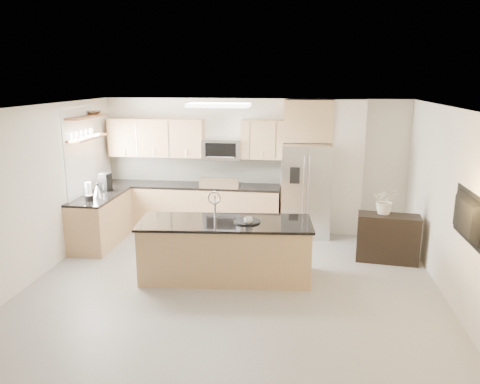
# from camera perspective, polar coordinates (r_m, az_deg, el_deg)

# --- Properties ---
(floor) EXTENTS (6.50, 6.50, 0.00)m
(floor) POSITION_cam_1_polar(r_m,az_deg,el_deg) (6.73, -1.37, -12.64)
(floor) COLOR gray
(floor) RESTS_ON ground
(ceiling) EXTENTS (6.00, 6.50, 0.02)m
(ceiling) POSITION_cam_1_polar(r_m,az_deg,el_deg) (6.04, -1.51, 10.05)
(ceiling) COLOR white
(ceiling) RESTS_ON wall_back
(wall_back) EXTENTS (6.00, 0.02, 2.60)m
(wall_back) POSITION_cam_1_polar(r_m,az_deg,el_deg) (9.40, 1.66, 3.40)
(wall_back) COLOR silver
(wall_back) RESTS_ON floor
(wall_front) EXTENTS (6.00, 0.02, 2.60)m
(wall_front) POSITION_cam_1_polar(r_m,az_deg,el_deg) (3.33, -10.62, -17.06)
(wall_front) COLOR silver
(wall_front) RESTS_ON floor
(wall_left) EXTENTS (0.02, 6.50, 2.60)m
(wall_left) POSITION_cam_1_polar(r_m,az_deg,el_deg) (7.34, -25.25, -0.90)
(wall_left) COLOR silver
(wall_left) RESTS_ON floor
(wall_right) EXTENTS (0.02, 6.50, 2.60)m
(wall_right) POSITION_cam_1_polar(r_m,az_deg,el_deg) (6.52, 25.64, -2.67)
(wall_right) COLOR silver
(wall_right) RESTS_ON floor
(back_counter) EXTENTS (3.55, 0.66, 1.44)m
(back_counter) POSITION_cam_1_polar(r_m,az_deg,el_deg) (9.48, -5.96, -1.71)
(back_counter) COLOR tan
(back_counter) RESTS_ON floor
(left_counter) EXTENTS (0.66, 1.50, 0.92)m
(left_counter) POSITION_cam_1_polar(r_m,az_deg,el_deg) (8.97, -16.65, -3.23)
(left_counter) COLOR tan
(left_counter) RESTS_ON floor
(range) EXTENTS (0.76, 0.64, 1.14)m
(range) POSITION_cam_1_polar(r_m,az_deg,el_deg) (9.35, -2.25, -1.87)
(range) COLOR black
(range) RESTS_ON floor
(upper_cabinets) EXTENTS (3.50, 0.33, 0.75)m
(upper_cabinets) POSITION_cam_1_polar(r_m,az_deg,el_deg) (9.39, -6.41, 6.54)
(upper_cabinets) COLOR tan
(upper_cabinets) RESTS_ON wall_back
(microwave) EXTENTS (0.76, 0.40, 0.40)m
(microwave) POSITION_cam_1_polar(r_m,az_deg,el_deg) (9.23, -2.18, 5.27)
(microwave) COLOR #B9B9BC
(microwave) RESTS_ON upper_cabinets
(refrigerator) EXTENTS (0.92, 0.78, 1.78)m
(refrigerator) POSITION_cam_1_polar(r_m,az_deg,el_deg) (9.07, 8.06, 0.24)
(refrigerator) COLOR #B9B9BC
(refrigerator) RESTS_ON floor
(partition_column) EXTENTS (0.60, 0.30, 2.60)m
(partition_column) POSITION_cam_1_polar(r_m,az_deg,el_deg) (9.25, 12.86, 2.88)
(partition_column) COLOR white
(partition_column) RESTS_ON floor
(window) EXTENTS (0.04, 1.15, 1.65)m
(window) POSITION_cam_1_polar(r_m,az_deg,el_deg) (8.84, -18.97, 4.29)
(window) COLOR white
(window) RESTS_ON wall_left
(shelf_lower) EXTENTS (0.30, 1.20, 0.04)m
(shelf_lower) POSITION_cam_1_polar(r_m,az_deg,el_deg) (8.83, -18.09, 6.32)
(shelf_lower) COLOR brown
(shelf_lower) RESTS_ON wall_left
(shelf_upper) EXTENTS (0.30, 1.20, 0.04)m
(shelf_upper) POSITION_cam_1_polar(r_m,az_deg,el_deg) (8.79, -18.27, 8.70)
(shelf_upper) COLOR brown
(shelf_upper) RESTS_ON wall_left
(ceiling_fixture) EXTENTS (1.00, 0.50, 0.06)m
(ceiling_fixture) POSITION_cam_1_polar(r_m,az_deg,el_deg) (7.68, -2.60, 10.53)
(ceiling_fixture) COLOR white
(ceiling_fixture) RESTS_ON ceiling
(island) EXTENTS (2.66, 1.15, 1.32)m
(island) POSITION_cam_1_polar(r_m,az_deg,el_deg) (7.17, -1.79, -7.01)
(island) COLOR tan
(island) RESTS_ON floor
(credenza) EXTENTS (1.04, 0.53, 0.80)m
(credenza) POSITION_cam_1_polar(r_m,az_deg,el_deg) (8.18, 17.56, -5.39)
(credenza) COLOR black
(credenza) RESTS_ON floor
(cup) EXTENTS (0.14, 0.14, 0.10)m
(cup) POSITION_cam_1_polar(r_m,az_deg,el_deg) (6.89, 1.02, -3.51)
(cup) COLOR white
(cup) RESTS_ON island
(platter) EXTENTS (0.48, 0.48, 0.02)m
(platter) POSITION_cam_1_polar(r_m,az_deg,el_deg) (6.98, 0.85, -3.61)
(platter) COLOR black
(platter) RESTS_ON island
(blender) EXTENTS (0.14, 0.14, 0.33)m
(blender) POSITION_cam_1_polar(r_m,az_deg,el_deg) (8.48, -17.97, -0.07)
(blender) COLOR black
(blender) RESTS_ON left_counter
(kettle) EXTENTS (0.21, 0.21, 0.26)m
(kettle) POSITION_cam_1_polar(r_m,az_deg,el_deg) (8.67, -16.99, 0.11)
(kettle) COLOR #B9B9BC
(kettle) RESTS_ON left_counter
(coffee_maker) EXTENTS (0.20, 0.23, 0.33)m
(coffee_maker) POSITION_cam_1_polar(r_m,az_deg,el_deg) (9.14, -16.12, 1.12)
(coffee_maker) COLOR black
(coffee_maker) RESTS_ON left_counter
(bowl) EXTENTS (0.44, 0.44, 0.08)m
(bowl) POSITION_cam_1_polar(r_m,az_deg,el_deg) (9.12, -17.30, 9.31)
(bowl) COLOR #B9B9BC
(bowl) RESTS_ON shelf_upper
(flower_vase) EXTENTS (0.66, 0.58, 0.69)m
(flower_vase) POSITION_cam_1_polar(r_m,az_deg,el_deg) (8.04, 17.39, -0.20)
(flower_vase) COLOR silver
(flower_vase) RESTS_ON credenza
(television) EXTENTS (0.14, 1.08, 0.62)m
(television) POSITION_cam_1_polar(r_m,az_deg,el_deg) (6.29, 25.45, -2.72)
(television) COLOR black
(television) RESTS_ON wall_right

